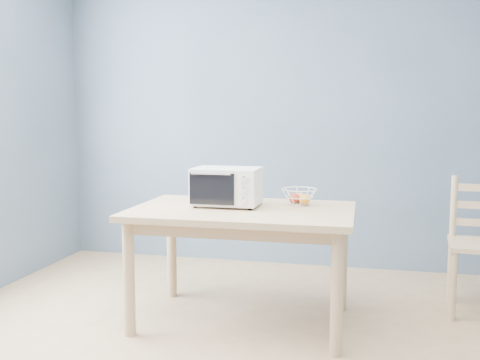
# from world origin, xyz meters

# --- Properties ---
(room) EXTENTS (4.01, 4.51, 2.61)m
(room) POSITION_xyz_m (0.00, 0.00, 1.30)
(room) COLOR tan
(room) RESTS_ON ground
(dining_table) EXTENTS (1.40, 0.90, 0.75)m
(dining_table) POSITION_xyz_m (-0.01, 0.80, 0.65)
(dining_table) COLOR tan
(dining_table) RESTS_ON ground
(toaster_oven) EXTENTS (0.43, 0.32, 0.25)m
(toaster_oven) POSITION_xyz_m (-0.15, 0.85, 0.88)
(toaster_oven) COLOR white
(toaster_oven) RESTS_ON dining_table
(fruit_basket) EXTENTS (0.29, 0.29, 0.11)m
(fruit_basket) POSITION_xyz_m (0.33, 1.01, 0.81)
(fruit_basket) COLOR white
(fruit_basket) RESTS_ON dining_table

